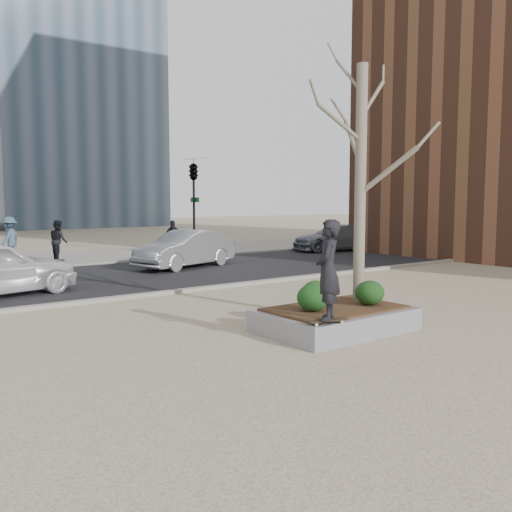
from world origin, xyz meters
TOP-DOWN VIEW (x-y plane):
  - ground at (0.00, 0.00)m, footprint 120.00×120.00m
  - street at (0.00, 10.00)m, footprint 60.00×8.00m
  - far_sidewalk at (0.00, 17.00)m, footprint 60.00×6.00m
  - planter at (1.00, 0.00)m, footprint 3.00×2.00m
  - planter_mulch at (1.00, 0.00)m, footprint 2.70×1.70m
  - sycamore_tree at (2.00, 0.30)m, footprint 2.80×2.80m
  - shrub_left at (0.34, -0.04)m, footprint 0.63×0.63m
  - shrub_middle at (0.94, 0.52)m, footprint 0.57×0.57m
  - shrub_right at (1.72, -0.27)m, footprint 0.60×0.60m
  - skateboard at (-0.09, -0.88)m, footprint 0.81×0.39m
  - skateboarder at (-0.09, -0.88)m, footprint 0.78×0.75m
  - car_silver at (3.88, 10.93)m, footprint 4.59×2.72m
  - car_third at (13.52, 12.38)m, footprint 4.90×3.15m
  - pedestrian_a at (0.77, 16.20)m, footprint 0.67×0.86m
  - pedestrian_b at (-0.89, 17.45)m, footprint 1.33×1.37m
  - pedestrian_c at (6.30, 16.23)m, footprint 0.97×0.49m
  - traffic_light_far at (6.50, 14.60)m, footprint 0.60×2.48m

SIDE VIEW (x-z plane):
  - ground at x=0.00m, z-range 0.00..0.00m
  - street at x=0.00m, z-range 0.00..0.02m
  - far_sidewalk at x=0.00m, z-range 0.00..0.02m
  - planter at x=1.00m, z-range 0.00..0.45m
  - planter_mulch at x=1.00m, z-range 0.45..0.49m
  - skateboard at x=-0.09m, z-range 0.45..0.53m
  - car_third at x=13.52m, z-range 0.02..1.34m
  - car_silver at x=3.88m, z-range 0.02..1.45m
  - shrub_middle at x=0.94m, z-range 0.49..0.98m
  - shrub_right at x=1.72m, z-range 0.49..1.00m
  - shrub_left at x=0.34m, z-range 0.49..1.03m
  - pedestrian_c at x=6.30m, z-range 0.02..1.61m
  - pedestrian_a at x=0.77m, z-range 0.02..1.76m
  - pedestrian_b at x=-0.89m, z-range 0.02..1.90m
  - skateboarder at x=-0.09m, z-range 0.52..2.32m
  - traffic_light_far at x=6.50m, z-range 0.00..4.50m
  - sycamore_tree at x=2.00m, z-range 0.49..7.09m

